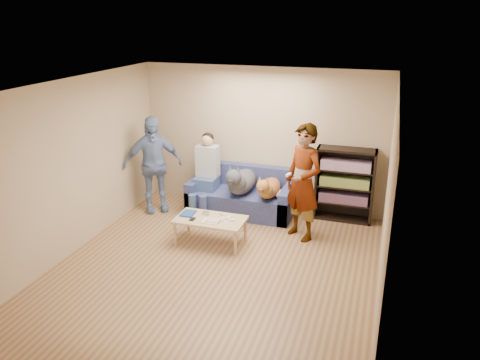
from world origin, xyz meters
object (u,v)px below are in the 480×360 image
(person_standing_left, at_px, (153,164))
(bookshelf, at_px, (345,183))
(dog_gray, at_px, (241,181))
(person_standing_right, at_px, (303,183))
(coffee_table, at_px, (210,221))
(camera_silver, at_px, (206,213))
(person_seated, at_px, (206,170))
(dog_tan, at_px, (268,188))
(notebook_blue, at_px, (188,213))
(sofa, at_px, (242,197))

(person_standing_left, distance_m, bookshelf, 3.42)
(dog_gray, distance_m, bookshelf, 1.82)
(person_standing_right, height_order, coffee_table, person_standing_right)
(camera_silver, distance_m, bookshelf, 2.50)
(person_standing_left, height_order, person_seated, person_standing_left)
(person_standing_right, distance_m, person_seated, 1.97)
(person_standing_right, height_order, dog_gray, person_standing_right)
(dog_gray, bearing_deg, person_seated, 176.36)
(bookshelf, bearing_deg, dog_tan, -159.78)
(person_standing_right, xyz_separation_m, notebook_blue, (-1.73, -0.60, -0.51))
(sofa, height_order, dog_gray, dog_gray)
(person_standing_left, relative_size, person_seated, 1.21)
(sofa, xyz_separation_m, bookshelf, (1.80, 0.23, 0.40))
(notebook_blue, height_order, sofa, sofa)
(person_standing_left, xyz_separation_m, bookshelf, (3.35, 0.67, -0.21))
(sofa, bearing_deg, person_standing_left, -164.45)
(notebook_blue, relative_size, dog_gray, 0.21)
(sofa, height_order, coffee_table, sofa)
(dog_tan, bearing_deg, person_seated, 175.23)
(person_standing_right, xyz_separation_m, dog_gray, (-1.20, 0.52, -0.29))
(dog_tan, bearing_deg, camera_silver, -127.58)
(person_standing_left, relative_size, dog_tan, 1.56)
(notebook_blue, height_order, dog_gray, dog_gray)
(person_seated, relative_size, coffee_table, 1.34)
(sofa, relative_size, person_seated, 1.29)
(person_standing_left, relative_size, dog_gray, 1.41)
(notebook_blue, relative_size, coffee_table, 0.24)
(bookshelf, bearing_deg, dog_gray, -167.16)
(person_standing_right, relative_size, bookshelf, 1.45)
(person_standing_right, xyz_separation_m, camera_silver, (-1.45, -0.53, -0.50))
(person_standing_right, distance_m, bookshelf, 1.12)
(person_seated, bearing_deg, notebook_blue, -82.60)
(person_seated, bearing_deg, coffee_table, -65.63)
(person_standing_right, bearing_deg, bookshelf, 93.06)
(sofa, relative_size, coffee_table, 1.73)
(notebook_blue, relative_size, person_seated, 0.18)
(sofa, bearing_deg, dog_gray, -80.25)
(person_standing_right, xyz_separation_m, dog_tan, (-0.68, 0.47, -0.34))
(camera_silver, relative_size, dog_tan, 0.10)
(person_seated, distance_m, dog_tan, 1.21)
(sofa, distance_m, coffee_table, 1.35)
(notebook_blue, distance_m, camera_silver, 0.29)
(person_standing_right, relative_size, person_seated, 1.29)
(sofa, bearing_deg, bookshelf, 7.40)
(person_standing_left, relative_size, coffee_table, 1.62)
(sofa, bearing_deg, camera_silver, -100.09)
(person_standing_left, bearing_deg, camera_silver, -67.45)
(person_seated, bearing_deg, dog_gray, -3.64)
(camera_silver, distance_m, coffee_table, 0.18)
(camera_silver, distance_m, dog_gray, 1.10)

